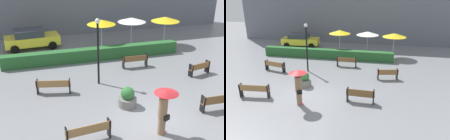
{
  "view_description": "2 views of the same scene",
  "coord_description": "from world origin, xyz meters",
  "views": [
    {
      "loc": [
        -4.85,
        -9.57,
        7.1
      ],
      "look_at": [
        -0.75,
        4.37,
        0.85
      ],
      "focal_mm": 43.94,
      "sensor_mm": 36.0,
      "label": 1
    },
    {
      "loc": [
        4.36,
        -11.62,
        6.26
      ],
      "look_at": [
        1.4,
        2.76,
        0.94
      ],
      "focal_mm": 35.47,
      "sensor_mm": 36.0,
      "label": 2
    }
  ],
  "objects": [
    {
      "name": "lamp_post",
      "position": [
        -1.5,
        4.57,
        2.37
      ],
      "size": [
        0.28,
        0.28,
        3.87
      ],
      "color": "black",
      "rests_on": "ground"
    },
    {
      "name": "bench_back_row",
      "position": [
        1.43,
        6.3,
        0.51
      ],
      "size": [
        1.74,
        0.4,
        0.85
      ],
      "color": "brown",
      "rests_on": "ground"
    },
    {
      "name": "bench_near_left",
      "position": [
        -3.18,
        -0.57,
        0.51
      ],
      "size": [
        1.91,
        0.51,
        0.84
      ],
      "color": "#9E7242",
      "rests_on": "ground"
    },
    {
      "name": "patio_umbrella_yellow",
      "position": [
        0.08,
        10.0,
        2.33
      ],
      "size": [
        2.15,
        2.15,
        2.51
      ],
      "color": "silver",
      "rests_on": "ground"
    },
    {
      "name": "planter_pot",
      "position": [
        -0.73,
        1.67,
        0.45
      ],
      "size": [
        0.91,
        0.91,
        1.05
      ],
      "color": "slate",
      "rests_on": "ground"
    },
    {
      "name": "hedge_strip",
      "position": [
        -0.86,
        8.4,
        0.44
      ],
      "size": [
        12.6,
        0.7,
        0.89
      ],
      "primitive_type": "cube",
      "color": "#28602D",
      "rests_on": "ground"
    },
    {
      "name": "building_facade",
      "position": [
        0.0,
        16.0,
        4.46
      ],
      "size": [
        28.0,
        1.2,
        8.92
      ],
      "primitive_type": "cube",
      "color": "slate",
      "rests_on": "ground"
    },
    {
      "name": "patio_umbrella_white",
      "position": [
        2.81,
        10.83,
        2.14
      ],
      "size": [
        2.27,
        2.27,
        2.32
      ],
      "color": "silver",
      "rests_on": "ground"
    },
    {
      "name": "bench_near_right",
      "position": [
        3.29,
        0.04,
        0.5
      ],
      "size": [
        1.66,
        0.41,
        0.86
      ],
      "color": "brown",
      "rests_on": "ground"
    },
    {
      "name": "bench_far_right",
      "position": [
        4.87,
        4.01,
        0.48
      ],
      "size": [
        1.55,
        0.65,
        0.81
      ],
      "color": "olive",
      "rests_on": "ground"
    },
    {
      "name": "parked_car",
      "position": [
        -5.07,
        12.38,
        0.82
      ],
      "size": [
        4.34,
        2.27,
        1.57
      ],
      "color": "yellow",
      "rests_on": "ground"
    },
    {
      "name": "bench_far_left",
      "position": [
        -4.14,
        4.05,
        0.49
      ],
      "size": [
        1.87,
        0.73,
        0.82
      ],
      "color": "#9E7242",
      "rests_on": "ground"
    },
    {
      "name": "patio_umbrella_yellow_far",
      "position": [
        5.41,
        10.11,
        2.19
      ],
      "size": [
        2.27,
        2.27,
        2.37
      ],
      "color": "silver",
      "rests_on": "ground"
    },
    {
      "name": "pedestrian_with_umbrella",
      "position": [
        -0.1,
        -0.94,
        1.39
      ],
      "size": [
        0.99,
        0.99,
        2.14
      ],
      "color": "#8C6B4C",
      "rests_on": "ground"
    },
    {
      "name": "ground_plane",
      "position": [
        0.0,
        0.0,
        0.0
      ],
      "size": [
        60.0,
        60.0,
        0.0
      ],
      "primitive_type": "plane",
      "color": "gray"
    }
  ]
}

